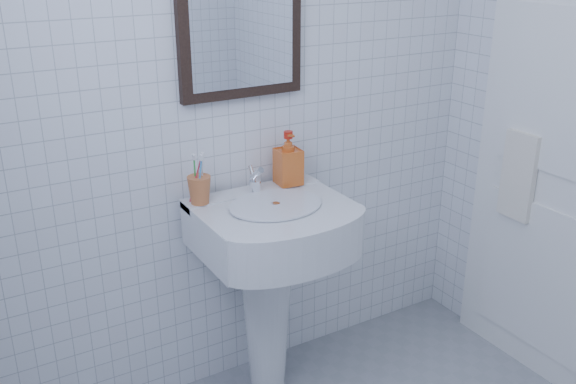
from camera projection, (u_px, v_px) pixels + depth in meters
wall_back at (244, 93)px, 2.48m from camera, size 2.20×0.02×2.50m
washbasin at (269, 267)px, 2.54m from camera, size 0.57×0.42×0.89m
faucet at (255, 181)px, 2.51m from camera, size 0.05×0.10×0.12m
toothbrush_cup at (199, 190)px, 2.40m from camera, size 0.10×0.10×0.11m
soap_dispenser at (288, 158)px, 2.57m from camera, size 0.10×0.11×0.22m
wall_mirror at (241, 14)px, 2.35m from camera, size 0.50×0.04×0.62m
bathroom_door at (560, 155)px, 2.56m from camera, size 0.04×0.80×2.00m
towel_ring at (528, 135)px, 2.66m from camera, size 0.01×0.18×0.18m
hand_towel at (518, 176)px, 2.71m from camera, size 0.03×0.16×0.38m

